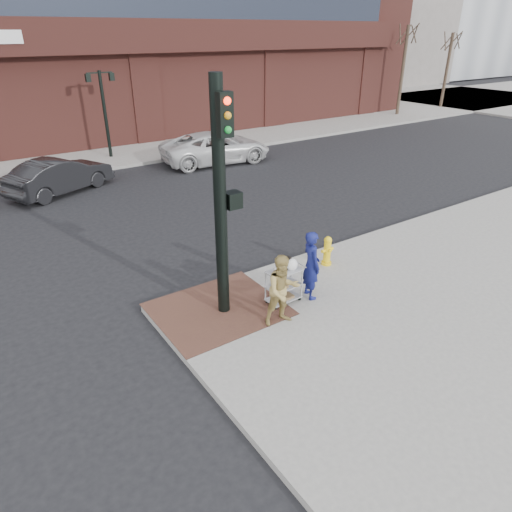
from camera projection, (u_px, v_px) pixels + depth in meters
ground at (263, 325)px, 10.02m from camera, size 220.00×220.00×0.00m
sidewalk_far at (169, 103)px, 39.96m from camera, size 65.00×36.00×0.15m
brick_curb_ramp at (218, 309)px, 10.31m from camera, size 2.80×2.40×0.01m
filler_block at (354, 0)px, 54.35m from camera, size 14.00×20.00×18.00m
bare_tree_a at (409, 23)px, 31.58m from camera, size 1.80×1.80×7.20m
bare_tree_b at (454, 30)px, 35.19m from camera, size 1.80×1.80×6.70m
lamp_post at (104, 105)px, 21.69m from camera, size 1.32×0.22×4.00m
traffic_signal_pole at (222, 197)px, 9.09m from camera, size 0.61×0.51×5.00m
woman_blue at (311, 265)px, 10.46m from camera, size 0.53×0.68×1.66m
pedestrian_tan at (283, 290)px, 9.51m from camera, size 0.87×0.73×1.58m
sedan_dark at (60, 176)px, 17.88m from camera, size 4.44×3.06×1.39m
minivan_white at (216, 148)px, 21.96m from camera, size 5.52×3.03×1.47m
utility_cart at (284, 283)px, 10.38m from camera, size 0.82×0.48×1.11m
fire_hydrant at (327, 250)px, 12.11m from camera, size 0.38×0.27×0.81m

